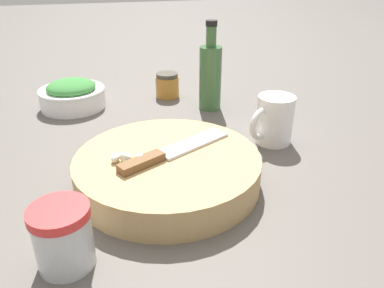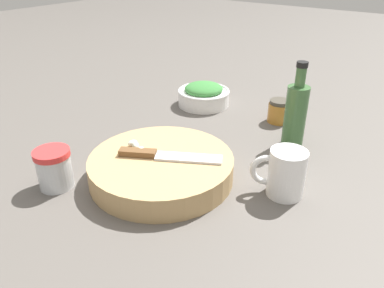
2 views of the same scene
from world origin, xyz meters
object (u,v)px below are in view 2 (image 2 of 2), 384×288
at_px(garlic_cloves, 136,146).
at_px(chef_knife, 164,155).
at_px(honey_jar, 279,111).
at_px(oil_bottle, 296,114).
at_px(cutting_board, 161,168).
at_px(spice_jar, 54,168).
at_px(herb_bowl, 204,95).
at_px(coffee_mug, 285,173).

bearing_deg(garlic_cloves, chef_knife, 96.88).
distance_m(honey_jar, oil_bottle, 0.15).
bearing_deg(oil_bottle, honey_jar, -141.74).
xyz_separation_m(cutting_board, honey_jar, (-0.41, 0.08, 0.01)).
height_order(garlic_cloves, spice_jar, spice_jar).
bearing_deg(oil_bottle, herb_bowl, -105.08).
relative_size(herb_bowl, spice_jar, 1.92).
height_order(spice_jar, oil_bottle, oil_bottle).
xyz_separation_m(cutting_board, oil_bottle, (-0.30, 0.16, 0.06)).
height_order(chef_knife, garlic_cloves, garlic_cloves).
distance_m(cutting_board, honey_jar, 0.42).
xyz_separation_m(honey_jar, oil_bottle, (0.11, 0.08, 0.05)).
relative_size(cutting_board, coffee_mug, 2.94).
xyz_separation_m(garlic_cloves, oil_bottle, (-0.31, 0.22, 0.02)).
xyz_separation_m(coffee_mug, honey_jar, (-0.31, -0.15, -0.02)).
distance_m(cutting_board, chef_knife, 0.03).
bearing_deg(herb_bowl, oil_bottle, 74.92).
distance_m(cutting_board, oil_bottle, 0.35).
bearing_deg(spice_jar, cutting_board, 134.02).
xyz_separation_m(garlic_cloves, spice_jar, (0.14, -0.09, -0.02)).
xyz_separation_m(garlic_cloves, herb_bowl, (-0.39, -0.10, -0.02)).
height_order(garlic_cloves, coffee_mug, coffee_mug).
bearing_deg(coffee_mug, chef_knife, -67.68).
bearing_deg(herb_bowl, honey_jar, 94.79).
height_order(herb_bowl, spice_jar, spice_jar).
bearing_deg(cutting_board, garlic_cloves, -86.09).
bearing_deg(honey_jar, cutting_board, -10.61).
height_order(cutting_board, herb_bowl, herb_bowl).
distance_m(garlic_cloves, herb_bowl, 0.41).
distance_m(garlic_cloves, spice_jar, 0.17).
relative_size(cutting_board, oil_bottle, 1.45).
distance_m(coffee_mug, oil_bottle, 0.22).
bearing_deg(cutting_board, oil_bottle, 152.03).
bearing_deg(honey_jar, chef_knife, -10.13).
relative_size(chef_knife, coffee_mug, 1.97).
xyz_separation_m(cutting_board, chef_knife, (-0.00, 0.00, 0.03)).
relative_size(spice_jar, honey_jar, 1.30).
height_order(garlic_cloves, herb_bowl, herb_bowl).
bearing_deg(garlic_cloves, herb_bowl, -166.19).
bearing_deg(chef_knife, spice_jar, -74.35).
distance_m(cutting_board, garlic_cloves, 0.07).
distance_m(herb_bowl, spice_jar, 0.54).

